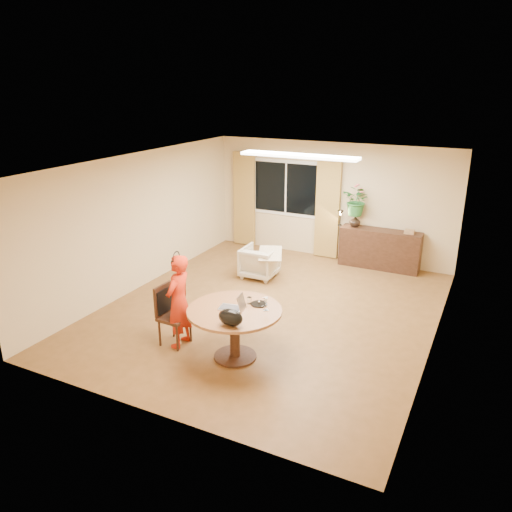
{
  "coord_description": "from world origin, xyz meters",
  "views": [
    {
      "loc": [
        3.34,
        -7.28,
        3.84
      ],
      "look_at": [
        -0.17,
        -0.2,
        1.06
      ],
      "focal_mm": 35.0,
      "sensor_mm": 36.0,
      "label": 1
    }
  ],
  "objects": [
    {
      "name": "wall_back",
      "position": [
        0.0,
        3.25,
        1.3
      ],
      "size": [
        5.5,
        0.0,
        5.5
      ],
      "primitive_type": "plane",
      "rotation": [
        1.57,
        0.0,
        0.0
      ],
      "color": "beige",
      "rests_on": "floor"
    },
    {
      "name": "laptop",
      "position": [
        0.15,
        -1.65,
        0.89
      ],
      "size": [
        0.39,
        0.29,
        0.24
      ],
      "primitive_type": null,
      "rotation": [
        0.0,
        0.0,
        0.16
      ],
      "color": "#B7B7BC",
      "rests_on": "dining_table"
    },
    {
      "name": "book_stack",
      "position": [
        1.79,
        3.01,
        0.89
      ],
      "size": [
        0.24,
        0.21,
        0.09
      ],
      "primitive_type": null,
      "rotation": [
        0.0,
        0.0,
        -0.28
      ],
      "color": "#846143",
      "rests_on": "sideboard"
    },
    {
      "name": "wall_left",
      "position": [
        -2.75,
        0.0,
        1.3
      ],
      "size": [
        0.0,
        6.5,
        6.5
      ],
      "primitive_type": "plane",
      "rotation": [
        1.57,
        0.0,
        1.57
      ],
      "color": "beige",
      "rests_on": "floor"
    },
    {
      "name": "curtain_right",
      "position": [
        -0.05,
        3.15,
        1.15
      ],
      "size": [
        0.55,
        0.08,
        2.25
      ],
      "primitive_type": "cube",
      "color": "olive",
      "rests_on": "wall_back"
    },
    {
      "name": "dining_chair",
      "position": [
        -0.81,
        -1.71,
        0.47
      ],
      "size": [
        0.47,
        0.44,
        0.94
      ],
      "primitive_type": null,
      "rotation": [
        0.0,
        0.0,
        -0.05
      ],
      "color": "black",
      "rests_on": "floor"
    },
    {
      "name": "sideboard",
      "position": [
        1.21,
        3.01,
        0.42
      ],
      "size": [
        1.7,
        0.42,
        0.85
      ],
      "primitive_type": "cube",
      "color": "black",
      "rests_on": "floor"
    },
    {
      "name": "ceiling_panel",
      "position": [
        0.0,
        1.2,
        2.57
      ],
      "size": [
        2.2,
        0.35,
        0.05
      ],
      "primitive_type": "cube",
      "color": "white",
      "rests_on": "ceiling"
    },
    {
      "name": "bouquet",
      "position": [
        0.65,
        3.01,
        1.43
      ],
      "size": [
        0.73,
        0.67,
        0.66
      ],
      "primitive_type": "imported",
      "rotation": [
        0.0,
        0.0,
        -0.32
      ],
      "color": "#246226",
      "rests_on": "vase"
    },
    {
      "name": "vase",
      "position": [
        0.63,
        3.01,
        0.97
      ],
      "size": [
        0.29,
        0.29,
        0.25
      ],
      "primitive_type": "imported",
      "rotation": [
        0.0,
        0.0,
        0.26
      ],
      "color": "black",
      "rests_on": "sideboard"
    },
    {
      "name": "desk_lamp",
      "position": [
        0.31,
        2.96,
        1.03
      ],
      "size": [
        0.18,
        0.18,
        0.35
      ],
      "primitive_type": null,
      "rotation": [
        0.0,
        0.0,
        -0.27
      ],
      "color": "black",
      "rests_on": "sideboard"
    },
    {
      "name": "window",
      "position": [
        -1.1,
        3.23,
        1.5
      ],
      "size": [
        1.7,
        0.03,
        1.3
      ],
      "color": "white",
      "rests_on": "wall_back"
    },
    {
      "name": "child",
      "position": [
        -0.72,
        -1.69,
        0.73
      ],
      "size": [
        0.55,
        0.38,
        1.46
      ],
      "primitive_type": "imported",
      "rotation": [
        0.0,
        0.0,
        -1.52
      ],
      "color": "red",
      "rests_on": "floor"
    },
    {
      "name": "floor",
      "position": [
        0.0,
        0.0,
        0.0
      ],
      "size": [
        6.5,
        6.5,
        0.0
      ],
      "primitive_type": "plane",
      "color": "brown",
      "rests_on": "ground"
    },
    {
      "name": "pot_lid",
      "position": [
        0.45,
        -1.36,
        0.79
      ],
      "size": [
        0.29,
        0.29,
        0.04
      ],
      "primitive_type": null,
      "rotation": [
        0.0,
        0.0,
        -0.23
      ],
      "color": "white",
      "rests_on": "dining_table"
    },
    {
      "name": "tumbler",
      "position": [
        0.31,
        -1.39,
        0.82
      ],
      "size": [
        0.07,
        0.07,
        0.1
      ],
      "primitive_type": null,
      "rotation": [
        0.0,
        0.0,
        0.05
      ],
      "color": "white",
      "rests_on": "dining_table"
    },
    {
      "name": "curtain_left",
      "position": [
        -2.15,
        3.15,
        1.15
      ],
      "size": [
        0.55,
        0.08,
        2.25
      ],
      "primitive_type": "cube",
      "color": "olive",
      "rests_on": "wall_back"
    },
    {
      "name": "handbag",
      "position": [
        0.4,
        -2.11,
        0.89
      ],
      "size": [
        0.4,
        0.31,
        0.23
      ],
      "primitive_type": null,
      "rotation": [
        0.0,
        0.0,
        -0.34
      ],
      "color": "black",
      "rests_on": "dining_table"
    },
    {
      "name": "wine_glass",
      "position": [
        0.62,
        -1.48,
        0.87
      ],
      "size": [
        0.09,
        0.09,
        0.2
      ],
      "primitive_type": null,
      "rotation": [
        0.0,
        0.0,
        -0.33
      ],
      "color": "white",
      "rests_on": "dining_table"
    },
    {
      "name": "ceiling",
      "position": [
        0.0,
        0.0,
        2.6
      ],
      "size": [
        6.5,
        6.5,
        0.0
      ],
      "primitive_type": "plane",
      "rotation": [
        3.14,
        0.0,
        0.0
      ],
      "color": "white",
      "rests_on": "wall_back"
    },
    {
      "name": "throw",
      "position": [
        -0.59,
        1.29,
        0.66
      ],
      "size": [
        0.63,
        0.68,
        0.03
      ],
      "primitive_type": null,
      "rotation": [
        0.0,
        0.0,
        0.39
      ],
      "color": "beige",
      "rests_on": "armchair"
    },
    {
      "name": "dining_table",
      "position": [
        0.21,
        -1.65,
        0.61
      ],
      "size": [
        1.36,
        1.36,
        0.77
      ],
      "color": "brown",
      "rests_on": "floor"
    },
    {
      "name": "armchair",
      "position": [
        -0.87,
        1.38,
        0.32
      ],
      "size": [
        0.7,
        0.72,
        0.64
      ],
      "primitive_type": "imported",
      "rotation": [
        0.0,
        0.0,
        3.17
      ],
      "color": "beige",
      "rests_on": "floor"
    },
    {
      "name": "wall_right",
      "position": [
        2.75,
        0.0,
        1.3
      ],
      "size": [
        0.0,
        6.5,
        6.5
      ],
      "primitive_type": "plane",
      "rotation": [
        1.57,
        0.0,
        -1.57
      ],
      "color": "beige",
      "rests_on": "floor"
    }
  ]
}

